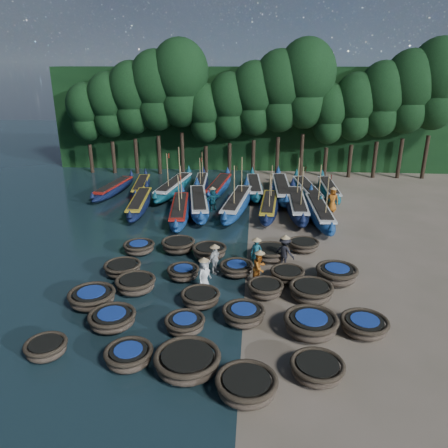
# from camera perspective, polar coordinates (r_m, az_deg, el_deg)

# --- Properties ---
(ground) EXTENTS (120.00, 120.00, 0.00)m
(ground) POSITION_cam_1_polar(r_m,az_deg,el_deg) (24.19, 2.95, -5.17)
(ground) COLOR #816F5E
(ground) RESTS_ON ground
(foliage_wall) EXTENTS (40.00, 3.00, 10.00)m
(foliage_wall) POSITION_cam_1_polar(r_m,az_deg,el_deg) (45.64, 3.86, 13.54)
(foliage_wall) COLOR black
(foliage_wall) RESTS_ON ground
(coracle_0) EXTENTS (1.65, 1.65, 0.63)m
(coracle_0) POSITION_cam_1_polar(r_m,az_deg,el_deg) (18.27, -22.21, -14.78)
(coracle_0) COLOR brown
(coracle_0) RESTS_ON ground
(coracle_1) EXTENTS (2.03, 2.03, 0.69)m
(coracle_1) POSITION_cam_1_polar(r_m,az_deg,el_deg) (16.94, -12.33, -16.47)
(coracle_1) COLOR brown
(coracle_1) RESTS_ON ground
(coracle_2) EXTENTS (2.41, 2.41, 0.79)m
(coracle_2) POSITION_cam_1_polar(r_m,az_deg,el_deg) (16.29, -4.79, -17.49)
(coracle_2) COLOR brown
(coracle_2) RESTS_ON ground
(coracle_3) EXTENTS (2.29, 2.29, 0.75)m
(coracle_3) POSITION_cam_1_polar(r_m,az_deg,el_deg) (15.34, 2.96, -20.35)
(coracle_3) COLOR brown
(coracle_3) RESTS_ON ground
(coracle_4) EXTENTS (2.08, 2.08, 0.64)m
(coracle_4) POSITION_cam_1_polar(r_m,az_deg,el_deg) (16.40, 12.08, -18.00)
(coracle_4) COLOR brown
(coracle_4) RESTS_ON ground
(coracle_5) EXTENTS (2.26, 2.26, 0.68)m
(coracle_5) POSITION_cam_1_polar(r_m,az_deg,el_deg) (19.16, -14.39, -11.92)
(coracle_5) COLOR brown
(coracle_5) RESTS_ON ground
(coracle_6) EXTENTS (1.78, 1.78, 0.65)m
(coracle_6) POSITION_cam_1_polar(r_m,az_deg,el_deg) (18.38, -5.13, -12.85)
(coracle_6) COLOR brown
(coracle_6) RESTS_ON ground
(coracle_7) EXTENTS (2.24, 2.24, 0.70)m
(coracle_7) POSITION_cam_1_polar(r_m,az_deg,el_deg) (18.87, 2.58, -11.72)
(coracle_7) COLOR brown
(coracle_7) RESTS_ON ground
(coracle_8) EXTENTS (2.24, 2.24, 0.83)m
(coracle_8) POSITION_cam_1_polar(r_m,az_deg,el_deg) (18.42, 11.28, -12.74)
(coracle_8) COLOR brown
(coracle_8) RESTS_ON ground
(coracle_9) EXTENTS (1.98, 1.98, 0.66)m
(coracle_9) POSITION_cam_1_polar(r_m,az_deg,el_deg) (19.09, 17.85, -12.47)
(coracle_9) COLOR brown
(coracle_9) RESTS_ON ground
(coracle_10) EXTENTS (2.56, 2.56, 0.72)m
(coracle_10) POSITION_cam_1_polar(r_m,az_deg,el_deg) (20.93, -16.86, -9.16)
(coracle_10) COLOR brown
(coracle_10) RESTS_ON ground
(coracle_11) EXTENTS (1.97, 1.97, 0.73)m
(coracle_11) POSITION_cam_1_polar(r_m,az_deg,el_deg) (21.57, -11.47, -7.70)
(coracle_11) COLOR brown
(coracle_11) RESTS_ON ground
(coracle_12) EXTENTS (2.15, 2.15, 0.65)m
(coracle_12) POSITION_cam_1_polar(r_m,az_deg,el_deg) (20.14, -3.09, -9.59)
(coracle_12) COLOR brown
(coracle_12) RESTS_ON ground
(coracle_13) EXTENTS (1.91, 1.91, 0.68)m
(coracle_13) POSITION_cam_1_polar(r_m,az_deg,el_deg) (20.92, 5.43, -8.39)
(coracle_13) COLOR brown
(coracle_13) RESTS_ON ground
(coracle_14) EXTENTS (2.37, 2.37, 0.78)m
(coracle_14) POSITION_cam_1_polar(r_m,az_deg,el_deg) (20.88, 11.31, -8.61)
(coracle_14) COLOR brown
(coracle_14) RESTS_ON ground
(coracle_15) EXTENTS (1.93, 1.93, 0.67)m
(coracle_15) POSITION_cam_1_polar(r_m,az_deg,el_deg) (23.35, -13.10, -5.66)
(coracle_15) COLOR brown
(coracle_15) RESTS_ON ground
(coracle_16) EXTENTS (1.67, 1.67, 0.64)m
(coracle_16) POSITION_cam_1_polar(r_m,az_deg,el_deg) (22.45, -5.34, -6.31)
(coracle_16) COLOR brown
(coracle_16) RESTS_ON ground
(coracle_17) EXTENTS (1.95, 1.95, 0.65)m
(coracle_17) POSITION_cam_1_polar(r_m,az_deg,el_deg) (22.77, 1.66, -5.82)
(coracle_17) COLOR brown
(coracle_17) RESTS_ON ground
(coracle_18) EXTENTS (1.83, 1.83, 0.68)m
(coracle_18) POSITION_cam_1_polar(r_m,az_deg,el_deg) (22.32, 8.27, -6.57)
(coracle_18) COLOR brown
(coracle_18) RESTS_ON ground
(coracle_19) EXTENTS (2.12, 2.12, 0.84)m
(coracle_19) POSITION_cam_1_polar(r_m,az_deg,el_deg) (22.65, 14.50, -6.34)
(coracle_19) COLOR brown
(coracle_19) RESTS_ON ground
(coracle_20) EXTENTS (2.11, 2.11, 0.64)m
(coracle_20) POSITION_cam_1_polar(r_m,az_deg,el_deg) (25.73, -11.04, -3.01)
(coracle_20) COLOR brown
(coracle_20) RESTS_ON ground
(coracle_21) EXTENTS (1.98, 1.98, 0.73)m
(coracle_21) POSITION_cam_1_polar(r_m,az_deg,el_deg) (25.56, -5.99, -2.77)
(coracle_21) COLOR brown
(coracle_21) RESTS_ON ground
(coracle_22) EXTENTS (2.14, 2.14, 0.73)m
(coracle_22) POSITION_cam_1_polar(r_m,az_deg,el_deg) (24.62, -1.91, -3.61)
(coracle_22) COLOR brown
(coracle_22) RESTS_ON ground
(coracle_23) EXTENTS (2.14, 2.14, 0.73)m
(coracle_23) POSITION_cam_1_polar(r_m,az_deg,el_deg) (24.60, 6.10, -3.74)
(coracle_23) COLOR brown
(coracle_23) RESTS_ON ground
(coracle_24) EXTENTS (1.89, 1.89, 0.63)m
(coracle_24) POSITION_cam_1_polar(r_m,az_deg,el_deg) (26.00, 10.35, -2.73)
(coracle_24) COLOR brown
(coracle_24) RESTS_ON ground
(long_boat_2) EXTENTS (2.10, 7.92, 1.40)m
(long_boat_2) POSITION_cam_1_polar(r_m,az_deg,el_deg) (33.12, -10.98, 2.64)
(long_boat_2) COLOR #0F1C37
(long_boat_2) RESTS_ON ground
(long_boat_3) EXTENTS (2.35, 8.23, 3.52)m
(long_boat_3) POSITION_cam_1_polar(r_m,az_deg,el_deg) (31.04, -5.84, 1.76)
(long_boat_3) COLOR navy
(long_boat_3) RESTS_ON ground
(long_boat_4) EXTENTS (2.95, 8.79, 1.57)m
(long_boat_4) POSITION_cam_1_polar(r_m,az_deg,el_deg) (32.42, -3.32, 2.72)
(long_boat_4) COLOR navy
(long_boat_4) RESTS_ON ground
(long_boat_5) EXTENTS (2.80, 9.00, 3.86)m
(long_boat_5) POSITION_cam_1_polar(r_m,az_deg,el_deg) (32.24, 1.69, 2.67)
(long_boat_5) COLOR navy
(long_boat_5) RESTS_ON ground
(long_boat_6) EXTENTS (1.95, 7.87, 3.35)m
(long_boat_6) POSITION_cam_1_polar(r_m,az_deg,el_deg) (31.98, 5.87, 2.27)
(long_boat_6) COLOR #0F1C37
(long_boat_6) RESTS_ON ground
(long_boat_7) EXTENTS (1.60, 9.04, 3.84)m
(long_boat_7) POSITION_cam_1_polar(r_m,az_deg,el_deg) (32.42, 9.50, 2.49)
(long_boat_7) COLOR #0F1C37
(long_boat_7) RESTS_ON ground
(long_boat_8) EXTENTS (1.85, 8.68, 3.69)m
(long_boat_8) POSITION_cam_1_polar(r_m,az_deg,el_deg) (31.17, 12.36, 1.51)
(long_boat_8) COLOR navy
(long_boat_8) RESTS_ON ground
(long_boat_9) EXTENTS (2.41, 7.33, 1.31)m
(long_boat_9) POSITION_cam_1_polar(r_m,az_deg,el_deg) (37.73, -14.19, 4.52)
(long_boat_9) COLOR #0F1C37
(long_boat_9) RESTS_ON ground
(long_boat_10) EXTENTS (2.15, 7.21, 1.28)m
(long_boat_10) POSITION_cam_1_polar(r_m,az_deg,el_deg) (37.94, -10.76, 4.86)
(long_boat_10) COLOR #0F1C37
(long_boat_10) RESTS_ON ground
(long_boat_11) EXTENTS (2.86, 8.73, 3.75)m
(long_boat_11) POSITION_cam_1_polar(r_m,az_deg,el_deg) (36.91, -6.55, 4.82)
(long_boat_11) COLOR #10595F
(long_boat_11) RESTS_ON ground
(long_boat_12) EXTENTS (1.62, 7.32, 3.11)m
(long_boat_12) POSITION_cam_1_polar(r_m,az_deg,el_deg) (37.89, -3.07, 5.18)
(long_boat_12) COLOR #0F1C37
(long_boat_12) RESTS_ON ground
(long_boat_13) EXTENTS (2.38, 7.99, 1.42)m
(long_boat_13) POSITION_cam_1_polar(r_m,az_deg,el_deg) (36.96, -0.68, 4.89)
(long_boat_13) COLOR navy
(long_boat_13) RESTS_ON ground
(long_boat_14) EXTENTS (1.90, 8.12, 1.43)m
(long_boat_14) POSITION_cam_1_polar(r_m,az_deg,el_deg) (36.83, 3.97, 4.79)
(long_boat_14) COLOR #10595F
(long_boat_14) RESTS_ON ground
(long_boat_15) EXTENTS (1.84, 9.22, 1.62)m
(long_boat_15) POSITION_cam_1_polar(r_m,az_deg,el_deg) (36.25, 7.52, 4.53)
(long_boat_15) COLOR navy
(long_boat_15) RESTS_ON ground
(long_boat_16) EXTENTS (2.61, 8.31, 1.48)m
(long_boat_16) POSITION_cam_1_polar(r_m,az_deg,el_deg) (36.40, 10.79, 4.32)
(long_boat_16) COLOR #10595F
(long_boat_16) RESTS_ON ground
(long_boat_17) EXTENTS (1.53, 7.86, 1.38)m
(long_boat_17) POSITION_cam_1_polar(r_m,az_deg,el_deg) (37.19, 13.53, 4.39)
(long_boat_17) COLOR #10595F
(long_boat_17) RESTS_ON ground
(fisherman_0) EXTENTS (0.87, 0.97, 1.87)m
(fisherman_0) POSITION_cam_1_polar(r_m,az_deg,el_deg) (21.06, -2.61, -6.54)
(fisherman_0) COLOR silver
(fisherman_0) RESTS_ON ground
(fisherman_1) EXTENTS (0.73, 0.60, 1.93)m
(fisherman_1) POSITION_cam_1_polar(r_m,az_deg,el_deg) (23.20, 4.24, -3.75)
(fisherman_1) COLOR #185665
(fisherman_1) RESTS_ON ground
(fisherman_2) EXTENTS (1.01, 1.06, 1.93)m
(fisherman_2) POSITION_cam_1_polar(r_m,az_deg,el_deg) (21.74, 4.65, -5.64)
(fisherman_2) COLOR #B35C17
(fisherman_2) RESTS_ON ground
(fisherman_3) EXTENTS (1.30, 1.16, 1.95)m
(fisherman_3) POSITION_cam_1_polar(r_m,az_deg,el_deg) (23.64, 7.94, -3.55)
(fisherman_3) COLOR black
(fisherman_3) RESTS_ON ground
(fisherman_4) EXTENTS (0.82, 0.97, 1.76)m
(fisherman_4) POSITION_cam_1_polar(r_m,az_deg,el_deg) (22.72, -1.21, -4.53)
(fisherman_4) COLOR silver
(fisherman_4) RESTS_ON ground
(fisherman_5) EXTENTS (1.51, 1.51, 1.95)m
(fisherman_5) POSITION_cam_1_polar(r_m,az_deg,el_deg) (32.37, -1.49, 3.29)
(fisherman_5) COLOR #185665
(fisherman_5) RESTS_ON ground
(fisherman_6) EXTENTS (1.01, 0.82, 1.98)m
(fisherman_6) POSITION_cam_1_polar(r_m,az_deg,el_deg) (33.19, 14.00, 3.18)
(fisherman_6) COLOR #B35C17
(fisherman_6) RESTS_ON ground
(tree_0) EXTENTS (3.68, 3.68, 8.68)m
(tree_0) POSITION_cam_1_polar(r_m,az_deg,el_deg) (45.13, -17.57, 13.83)
(tree_0) COLOR black
(tree_0) RESTS_ON ground
(tree_1) EXTENTS (4.09, 4.09, 9.65)m
(tree_1) POSITION_cam_1_polar(r_m,az_deg,el_deg) (44.29, -14.80, 14.87)
(tree_1) COLOR black
(tree_1) RESTS_ON ground
(tree_2) EXTENTS (4.51, 4.51, 10.63)m
(tree_2) POSITION_cam_1_polar(r_m,az_deg,el_deg) (43.56, -11.90, 15.91)
(tree_2) COLOR black
(tree_2) RESTS_ON ground
(tree_3) EXTENTS (4.92, 4.92, 11.60)m
(tree_3) POSITION_cam_1_polar(r_m,az_deg,el_deg) (42.95, -8.88, 16.94)
(tree_3) COLOR black
(tree_3) RESTS_ON ground
(tree_4) EXTENTS (5.34, 5.34, 12.58)m
(tree_4) POSITION_cam_1_polar(r_m,az_deg,el_deg) (42.47, -5.76, 17.94)
(tree_4) COLOR black
(tree_4) RESTS_ON ground
(tree_5) EXTENTS (3.68, 3.68, 8.68)m
(tree_5) POSITION_cam_1_polar(r_m,az_deg,el_deg) (42.34, -2.46, 14.35)
(tree_5) COLOR black
(tree_5) RESTS_ON ground
(tree_6) EXTENTS (4.09, 4.09, 9.65)m
(tree_6) POSITION_cam_1_polar(r_m,az_deg,el_deg) (42.07, 0.76, 15.25)
(tree_6) COLOR black
(tree_6) RESTS_ON ground
(tree_7) EXTENTS (4.51, 4.51, 10.63)m
(tree_7) POSITION_cam_1_polar(r_m,az_deg,el_deg) (41.93, 4.03, 16.11)
(tree_7) COLOR black
(tree_7) RESTS_ON ground
(tree_8) EXTENTS (4.92, 4.92, 11.60)m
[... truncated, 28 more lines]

